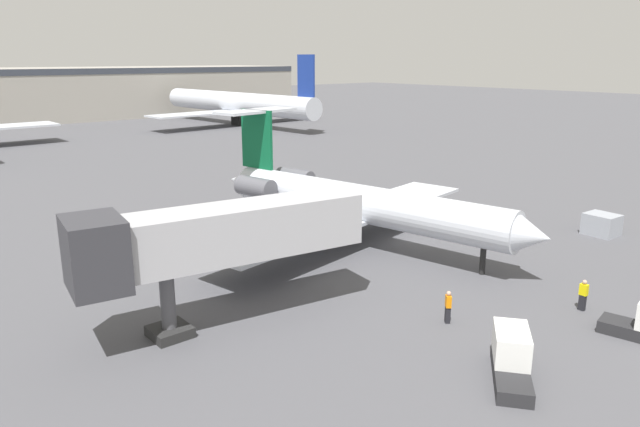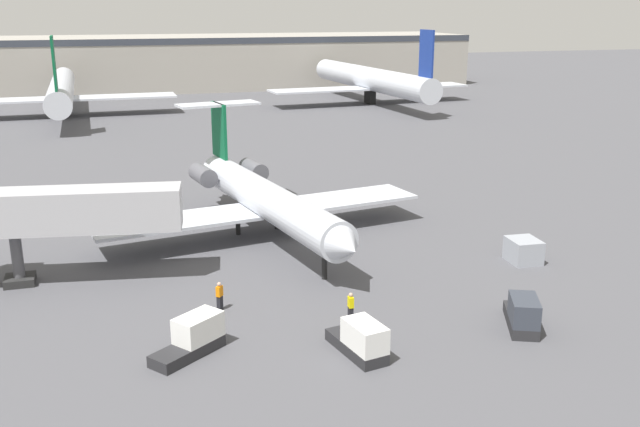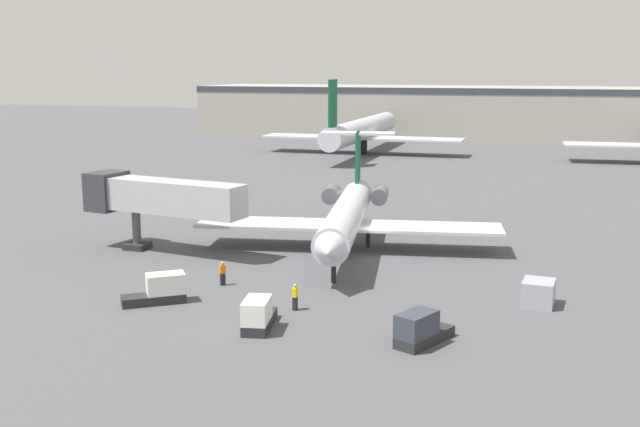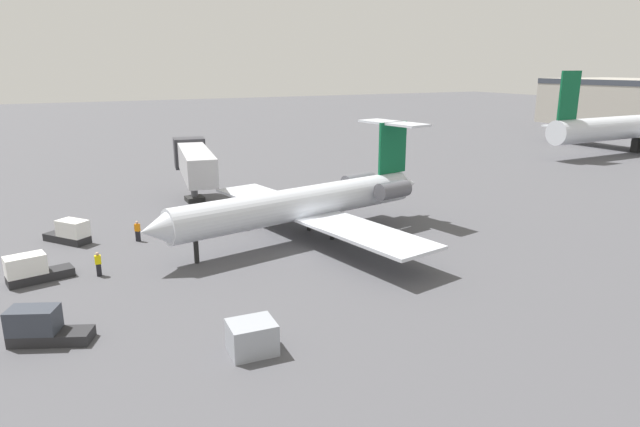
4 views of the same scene
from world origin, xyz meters
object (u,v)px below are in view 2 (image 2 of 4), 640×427
baggage_tug_spare (194,337)px  baggage_tug_lead (523,315)px  ground_crew_loader (351,307)px  jet_bridge (46,212)px  baggage_tug_trailing (361,340)px  cargo_container_uld (523,251)px  parked_airliner_west_end (61,90)px  ground_crew_marshaller (220,296)px  parked_airliner_west_mid (371,80)px  regional_jet (263,196)px

baggage_tug_spare → baggage_tug_lead: bearing=-7.7°
ground_crew_loader → jet_bridge: bearing=145.7°
ground_crew_loader → baggage_tug_lead: bearing=-22.8°
baggage_tug_trailing → cargo_container_uld: size_ratio=1.76×
cargo_container_uld → parked_airliner_west_end: bearing=112.2°
ground_crew_marshaller → parked_airliner_west_mid: parked_airliner_west_mid is taller
cargo_container_uld → baggage_tug_lead: bearing=-122.4°
cargo_container_uld → parked_airliner_west_end: 86.01m
baggage_tug_lead → parked_airliner_west_mid: (25.23, 89.49, 3.45)m
jet_bridge → parked_airliner_west_end: size_ratio=0.35×
parked_airliner_west_end → cargo_container_uld: bearing=-67.8°
jet_bridge → ground_crew_marshaller: size_ratio=8.64×
ground_crew_loader → baggage_tug_spare: 8.79m
ground_crew_loader → cargo_container_uld: size_ratio=0.71×
baggage_tug_trailing → parked_airliner_west_mid: 96.36m
parked_airliner_west_end → baggage_tug_trailing: bearing=-79.1°
jet_bridge → baggage_tug_trailing: jet_bridge is taller
jet_bridge → baggage_tug_spare: jet_bridge is taller
regional_jet → parked_airliner_west_end: bearing=103.8°
ground_crew_loader → baggage_tug_trailing: bearing=-102.0°
parked_airliner_west_mid → baggage_tug_trailing: bearing=-111.0°
ground_crew_marshaller → parked_airliner_west_mid: (40.33, 82.29, 3.43)m
ground_crew_marshaller → baggage_tug_spare: bearing=-113.2°
baggage_tug_trailing → jet_bridge: bearing=135.5°
regional_jet → baggage_tug_trailing: regional_jet is taller
baggage_tug_trailing → cargo_container_uld: 17.98m
regional_jet → ground_crew_loader: (1.24, -16.47, -2.20)m
baggage_tug_lead → parked_airliner_west_end: parked_airliner_west_end is taller
regional_jet → baggage_tug_trailing: (0.40, -20.44, -2.22)m
baggage_tug_trailing → baggage_tug_spare: 8.32m
ground_crew_loader → parked_airliner_west_end: bearing=102.0°
baggage_tug_spare → cargo_container_uld: baggage_tug_spare is taller
ground_crew_marshaller → baggage_tug_trailing: 9.54m
jet_bridge → parked_airliner_west_mid: parked_airliner_west_mid is taller
cargo_container_uld → parked_airliner_west_mid: 82.64m
ground_crew_loader → parked_airliner_west_mid: 92.36m
baggage_tug_trailing → cargo_container_uld: baggage_tug_trailing is taller
ground_crew_marshaller → baggage_tug_trailing: (5.77, -7.60, -0.02)m
ground_crew_marshaller → parked_airliner_west_end: 82.48m
baggage_tug_spare → parked_airliner_west_mid: bearing=64.0°
regional_jet → ground_crew_marshaller: size_ratio=15.68×
regional_jet → cargo_container_uld: regional_jet is taller
cargo_container_uld → baggage_tug_trailing: bearing=-147.6°
jet_bridge → baggage_tug_spare: 14.64m
parked_airliner_west_end → regional_jet: bearing=-76.2°
regional_jet → jet_bridge: 15.81m
baggage_tug_lead → parked_airliner_west_mid: parked_airliner_west_mid is taller
regional_jet → parked_airliner_west_end: 70.82m
baggage_tug_spare → jet_bridge: bearing=120.9°
jet_bridge → cargo_container_uld: 31.00m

